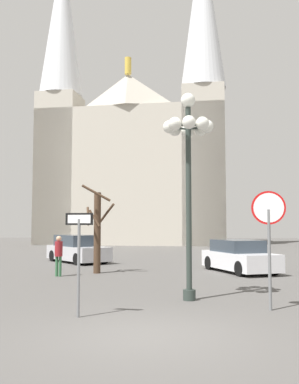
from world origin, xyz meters
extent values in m
plane|color=#514F4C|center=(0.00, 0.00, 0.00)|extent=(120.00, 120.00, 0.00)
cube|color=#BCB5A5|center=(-3.52, 41.46, 7.25)|extent=(21.38, 15.47, 14.50)
pyramid|color=#BCB5A5|center=(-4.13, 35.79, 16.25)|extent=(7.20, 2.74, 3.50)
cylinder|color=gold|center=(-4.13, 35.79, 18.90)|extent=(0.70, 0.70, 1.80)
cube|color=#BCB5A5|center=(-11.85, 37.78, 8.19)|extent=(4.73, 4.73, 16.39)
cone|color=silver|center=(-11.85, 37.78, 25.20)|extent=(4.72, 4.72, 17.63)
cube|color=#BCB5A5|center=(3.83, 36.09, 8.19)|extent=(4.73, 4.73, 16.39)
cone|color=silver|center=(3.83, 36.09, 25.20)|extent=(4.72, 4.72, 17.63)
cylinder|color=slate|center=(2.94, 2.58, 1.26)|extent=(0.08, 0.08, 2.53)
cylinder|color=red|center=(2.94, 2.58, 2.57)|extent=(0.84, 0.25, 0.86)
cylinder|color=white|center=(2.94, 2.56, 2.57)|extent=(0.73, 0.19, 0.75)
cylinder|color=slate|center=(-1.70, 1.53, 1.14)|extent=(0.07, 0.07, 2.27)
cube|color=black|center=(-1.70, 1.53, 2.27)|extent=(0.68, 0.15, 0.28)
cube|color=white|center=(-1.70, 1.51, 2.27)|extent=(0.56, 0.11, 0.20)
cylinder|color=#2D3833|center=(0.96, 3.92, 2.79)|extent=(0.16, 0.16, 5.57)
cylinder|color=#2D3833|center=(0.96, 3.92, 0.15)|extent=(0.36, 0.36, 0.30)
sphere|color=white|center=(0.96, 3.92, 5.78)|extent=(0.42, 0.42, 0.42)
sphere|color=white|center=(1.51, 3.92, 5.00)|extent=(0.38, 0.38, 0.38)
cylinder|color=#2D3833|center=(1.24, 3.92, 5.00)|extent=(0.05, 0.55, 0.05)
sphere|color=white|center=(1.35, 4.31, 5.00)|extent=(0.38, 0.38, 0.38)
cylinder|color=#2D3833|center=(1.16, 4.11, 5.00)|extent=(0.42, 0.42, 0.05)
sphere|color=white|center=(0.96, 4.47, 5.00)|extent=(0.38, 0.38, 0.38)
cylinder|color=#2D3833|center=(0.96, 4.19, 5.00)|extent=(0.55, 0.05, 0.05)
sphere|color=white|center=(0.58, 4.31, 5.00)|extent=(0.38, 0.38, 0.38)
cylinder|color=#2D3833|center=(0.77, 4.11, 5.00)|extent=(0.42, 0.42, 0.05)
sphere|color=white|center=(0.41, 3.92, 5.00)|extent=(0.38, 0.38, 0.38)
cylinder|color=#2D3833|center=(0.69, 3.92, 5.00)|extent=(0.05, 0.55, 0.05)
sphere|color=white|center=(0.58, 3.53, 5.00)|extent=(0.38, 0.38, 0.38)
cylinder|color=#2D3833|center=(0.77, 3.72, 5.00)|extent=(0.42, 0.42, 0.05)
sphere|color=white|center=(0.96, 3.37, 5.00)|extent=(0.38, 0.38, 0.38)
cylinder|color=#2D3833|center=(0.96, 3.64, 5.00)|extent=(0.55, 0.05, 0.05)
sphere|color=white|center=(1.35, 3.53, 5.00)|extent=(0.38, 0.38, 0.38)
cylinder|color=#2D3833|center=(1.16, 3.72, 5.00)|extent=(0.42, 0.42, 0.05)
cylinder|color=#473323|center=(-2.84, 10.50, 1.78)|extent=(0.31, 0.31, 3.57)
cylinder|color=#473323|center=(-2.49, 10.87, 2.64)|extent=(0.87, 0.82, 0.90)
cylinder|color=#473323|center=(-2.93, 10.26, 2.42)|extent=(0.59, 0.32, 0.77)
cylinder|color=#473323|center=(-3.24, 10.40, 2.52)|extent=(0.32, 0.90, 0.85)
cylinder|color=#473323|center=(-2.80, 9.89, 3.50)|extent=(1.27, 0.20, 0.75)
cube|color=#B7B7BC|center=(-4.87, 15.84, 0.53)|extent=(4.29, 4.65, 0.77)
cube|color=#333D47|center=(-5.01, 16.01, 1.23)|extent=(2.88, 3.00, 0.63)
cylinder|color=black|center=(-3.25, 15.18, 0.32)|extent=(0.58, 0.63, 0.64)
cylinder|color=black|center=(-4.52, 14.13, 0.32)|extent=(0.58, 0.63, 0.64)
cylinder|color=black|center=(-5.21, 17.54, 0.32)|extent=(0.58, 0.63, 0.64)
cylinder|color=black|center=(-6.48, 16.49, 0.32)|extent=(0.58, 0.63, 0.64)
cube|color=silver|center=(3.52, 11.26, 0.52)|extent=(3.19, 4.60, 0.74)
cube|color=#333D47|center=(3.45, 11.46, 1.17)|extent=(2.36, 2.80, 0.55)
cylinder|color=black|center=(4.79, 10.20, 0.32)|extent=(0.44, 0.68, 0.64)
cylinder|color=black|center=(3.29, 9.62, 0.32)|extent=(0.44, 0.68, 0.64)
cylinder|color=black|center=(3.76, 12.90, 0.32)|extent=(0.44, 0.68, 0.64)
cylinder|color=black|center=(2.25, 12.32, 0.32)|extent=(0.44, 0.68, 0.64)
cylinder|color=#33663F|center=(-4.15, 9.23, 0.41)|extent=(0.12, 0.12, 0.83)
cylinder|color=#33663F|center=(-4.31, 9.28, 0.41)|extent=(0.12, 0.12, 0.83)
cylinder|color=maroon|center=(-4.23, 9.25, 1.13)|extent=(0.32, 0.32, 0.62)
sphere|color=tan|center=(-4.23, 9.25, 1.56)|extent=(0.22, 0.22, 0.22)
camera|label=1|loc=(0.49, -8.52, 2.15)|focal=40.31mm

